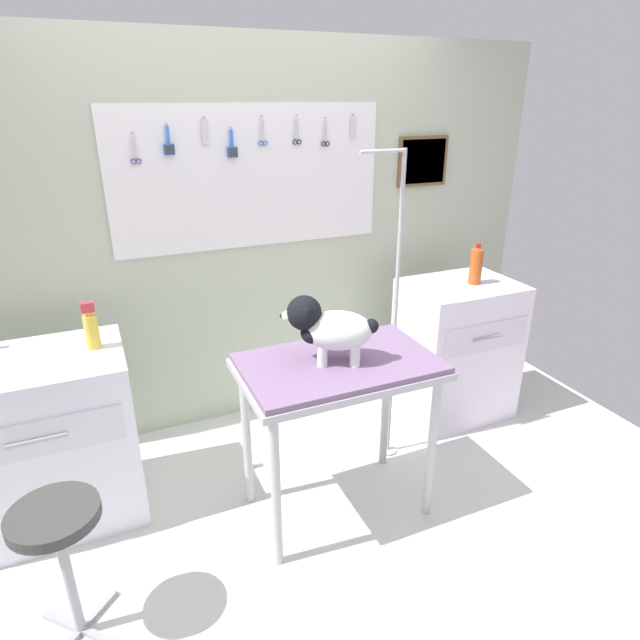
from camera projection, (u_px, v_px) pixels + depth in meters
ground at (331, 538)px, 2.62m from camera, size 4.40×4.00×0.04m
rear_wall_panel at (246, 240)px, 3.25m from camera, size 4.00×0.11×2.30m
grooming_table at (339, 380)px, 2.51m from camera, size 0.92×0.57×0.85m
grooming_arm at (393, 327)px, 2.91m from camera, size 0.30×0.11×1.74m
dog at (328, 327)px, 2.40m from camera, size 0.43×0.31×0.32m
counter_left at (48, 441)px, 2.59m from camera, size 0.80×0.58×0.87m
cabinet_right at (456, 350)px, 3.48m from camera, size 0.68×0.54×0.90m
stool at (58, 536)px, 1.95m from camera, size 0.32×0.32×0.61m
conditioner_bottle at (91, 329)px, 2.51m from camera, size 0.06×0.06×0.23m
soda_bottle at (476, 265)px, 3.26m from camera, size 0.08×0.08×0.25m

